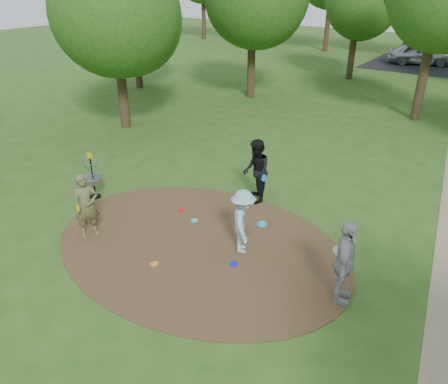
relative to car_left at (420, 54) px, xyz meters
The scene contains 13 objects.
ground 30.17m from the car_left, 87.42° to the right, with size 100.00×100.00×0.00m, color #2D5119.
dirt_clearing 30.17m from the car_left, 87.42° to the right, with size 8.40×8.40×0.02m, color #47301C.
player_observer_with_disc 31.47m from the car_left, 92.66° to the right, with size 0.73×0.80×1.83m.
player_throwing_with_disc 29.77m from the car_left, 85.27° to the right, with size 1.31×1.29×1.75m.
player_walking_with_disc 27.12m from the car_left, 87.27° to the right, with size 1.22×1.27×2.06m.
player_waiting_with_disc 30.56m from the car_left, 80.00° to the right, with size 0.82×1.28×2.03m.
disc_ground_cyan 29.24m from the car_left, 89.02° to the right, with size 0.22×0.22×0.02m, color #1BDEDC.
disc_ground_blue 30.47m from the car_left, 85.05° to the right, with size 0.22×0.22×0.02m, color #0C1CD7.
disc_ground_red 28.99m from the car_left, 90.39° to the right, with size 0.22×0.22×0.02m, color red.
car_left is the anchor object (origin of this frame).
disc_ground_orange 31.51m from the car_left, 88.20° to the right, with size 0.22×0.22×0.02m, color orange.
disc_golf_basket 29.99m from the car_left, 96.02° to the right, with size 0.63×0.63×1.54m.
tree_ring 20.55m from the car_left, 78.61° to the right, with size 37.70×45.65×9.51m.
Camera 1 is at (6.19, -7.72, 6.61)m, focal length 35.00 mm.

